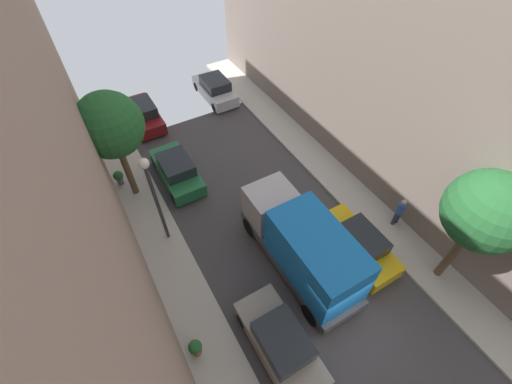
# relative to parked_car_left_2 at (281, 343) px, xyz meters

# --- Properties ---
(ground) EXTENTS (32.00, 32.00, 0.00)m
(ground) POSITION_rel_parked_car_left_2_xyz_m (2.70, -0.51, -0.72)
(ground) COLOR #423F42
(sidewalk_right) EXTENTS (2.00, 44.00, 0.15)m
(sidewalk_right) POSITION_rel_parked_car_left_2_xyz_m (7.70, -0.51, -0.64)
(sidewalk_right) COLOR #B7B2A8
(sidewalk_right) RESTS_ON ground
(parked_car_left_2) EXTENTS (1.78, 4.20, 1.57)m
(parked_car_left_2) POSITION_rel_parked_car_left_2_xyz_m (0.00, 0.00, 0.00)
(parked_car_left_2) COLOR gray
(parked_car_left_2) RESTS_ON ground
(parked_car_left_3) EXTENTS (1.78, 4.20, 1.57)m
(parked_car_left_3) POSITION_rel_parked_car_left_2_xyz_m (0.00, 10.57, 0.00)
(parked_car_left_3) COLOR #1E6638
(parked_car_left_3) RESTS_ON ground
(parked_car_left_4) EXTENTS (1.78, 4.20, 1.57)m
(parked_car_left_4) POSITION_rel_parked_car_left_2_xyz_m (0.00, 16.62, 0.00)
(parked_car_left_4) COLOR maroon
(parked_car_left_4) RESTS_ON ground
(parked_car_right_1) EXTENTS (1.78, 4.20, 1.57)m
(parked_car_right_1) POSITION_rel_parked_car_left_2_xyz_m (5.40, 1.87, 0.00)
(parked_car_right_1) COLOR gold
(parked_car_right_1) RESTS_ON ground
(parked_car_right_2) EXTENTS (1.78, 4.20, 1.57)m
(parked_car_right_2) POSITION_rel_parked_car_left_2_xyz_m (5.40, 16.97, 0.00)
(parked_car_right_2) COLOR silver
(parked_car_right_2) RESTS_ON ground
(delivery_truck) EXTENTS (2.26, 6.60, 3.38)m
(delivery_truck) POSITION_rel_parked_car_left_2_xyz_m (2.70, 2.57, 1.07)
(delivery_truck) COLOR #4C4C51
(delivery_truck) RESTS_ON ground
(pedestrian) EXTENTS (0.40, 0.36, 1.72)m
(pedestrian) POSITION_rel_parked_car_left_2_xyz_m (8.20, 2.14, 0.35)
(pedestrian) COLOR #2D334C
(pedestrian) RESTS_ON sidewalk_right
(street_tree_0) EXTENTS (3.07, 3.07, 5.98)m
(street_tree_0) POSITION_rel_parked_car_left_2_xyz_m (-2.40, 10.73, 3.85)
(street_tree_0) COLOR brown
(street_tree_0) RESTS_ON sidewalk_left
(street_tree_1) EXTENTS (3.06, 3.06, 5.96)m
(street_tree_1) POSITION_rel_parked_car_left_2_xyz_m (7.85, -0.86, 3.83)
(street_tree_1) COLOR brown
(street_tree_1) RESTS_ON sidewalk_right
(potted_plant_0) EXTENTS (0.54, 0.54, 0.85)m
(potted_plant_0) POSITION_rel_parked_car_left_2_xyz_m (-2.92, 11.76, -0.07)
(potted_plant_0) COLOR slate
(potted_plant_0) RESTS_ON sidewalk_left
(potted_plant_1) EXTENTS (0.52, 0.52, 0.78)m
(potted_plant_1) POSITION_rel_parked_car_left_2_xyz_m (-2.83, 1.48, -0.15)
(potted_plant_1) COLOR brown
(potted_plant_1) RESTS_ON sidewalk_left
(lamp_post) EXTENTS (0.44, 0.44, 5.09)m
(lamp_post) POSITION_rel_parked_car_left_2_xyz_m (-1.90, 7.06, 2.82)
(lamp_post) COLOR #333338
(lamp_post) RESTS_ON sidewalk_left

